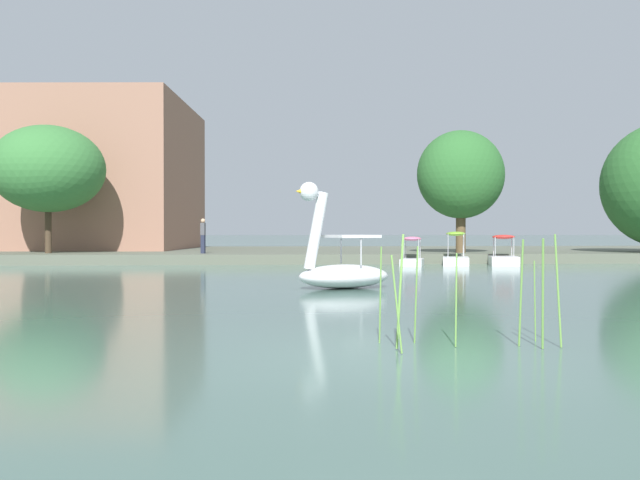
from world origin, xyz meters
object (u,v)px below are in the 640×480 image
at_px(pedal_boat_red, 504,257).
at_px(tree_broadleaf_left, 461,175).
at_px(tree_broadleaf_behind_dock, 48,169).
at_px(pedal_boat_lime, 456,256).
at_px(parked_van, 104,233).
at_px(pedal_boat_pink, 412,256).
at_px(person_on_path, 203,235).
at_px(swan_boat, 341,268).

relative_size(pedal_boat_red, tree_broadleaf_left, 0.39).
bearing_deg(tree_broadleaf_left, tree_broadleaf_behind_dock, 177.39).
bearing_deg(pedal_boat_lime, parked_van, 145.04).
bearing_deg(parked_van, pedal_boat_pink, -38.74).
bearing_deg(person_on_path, parked_van, 124.54).
distance_m(pedal_boat_lime, pedal_boat_red, 2.29).
xyz_separation_m(tree_broadleaf_behind_dock, tree_broadleaf_left, (21.05, -0.96, -0.26)).
distance_m(swan_boat, tree_broadleaf_behind_dock, 22.25).
relative_size(pedal_boat_pink, tree_broadleaf_behind_dock, 0.33).
height_order(tree_broadleaf_behind_dock, tree_broadleaf_left, tree_broadleaf_behind_dock).
distance_m(pedal_boat_lime, person_on_path, 12.50).
bearing_deg(pedal_boat_pink, parked_van, 141.26).
distance_m(swan_boat, pedal_boat_lime, 15.03).
distance_m(pedal_boat_red, person_on_path, 14.74).
distance_m(tree_broadleaf_behind_dock, parked_van, 9.98).
distance_m(swan_boat, pedal_boat_pink, 13.93).
xyz_separation_m(tree_broadleaf_behind_dock, person_on_path, (7.88, -1.04, -3.34)).
bearing_deg(swan_boat, pedal_boat_lime, 62.98).
bearing_deg(pedal_boat_lime, swan_boat, -117.02).
bearing_deg(pedal_boat_red, swan_boat, -124.36).
bearing_deg(swan_boat, parked_van, 114.86).
relative_size(swan_boat, parked_van, 0.64).
relative_size(tree_broadleaf_behind_dock, parked_van, 1.36).
relative_size(swan_boat, pedal_boat_lime, 1.20).
bearing_deg(person_on_path, pedal_boat_red, -12.14).
bearing_deg(tree_broadleaf_behind_dock, pedal_boat_pink, -13.70).
height_order(swan_boat, tree_broadleaf_behind_dock, tree_broadleaf_behind_dock).
height_order(swan_boat, parked_van, swan_boat).
height_order(pedal_boat_pink, pedal_boat_lime, pedal_boat_lime).
relative_size(tree_broadleaf_left, person_on_path, 3.60).
relative_size(pedal_boat_lime, parked_van, 0.54).
height_order(pedal_boat_pink, tree_broadleaf_behind_dock, tree_broadleaf_behind_dock).
distance_m(pedal_boat_pink, tree_broadleaf_behind_dock, 18.85).
xyz_separation_m(pedal_boat_red, tree_broadleaf_left, (-1.20, 3.17, 4.11)).
bearing_deg(pedal_boat_lime, pedal_boat_pink, -172.79).
distance_m(tree_broadleaf_behind_dock, tree_broadleaf_left, 21.07).
relative_size(person_on_path, parked_van, 0.37).
height_order(person_on_path, parked_van, parked_van).
bearing_deg(pedal_boat_lime, pedal_boat_red, -1.43).
relative_size(swan_boat, person_on_path, 1.75).
xyz_separation_m(swan_boat, tree_broadleaf_behind_dock, (-13.14, 17.46, 4.18)).
height_order(pedal_boat_lime, parked_van, parked_van).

